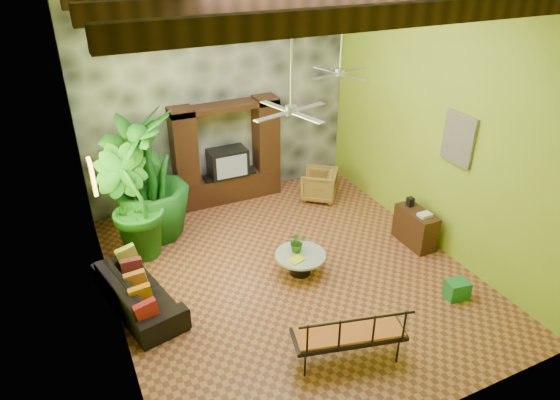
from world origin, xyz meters
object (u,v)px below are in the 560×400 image
entertainment_center (227,160)px  iron_bench (352,333)px  wicker_armchair (319,185)px  tall_plant_c (149,177)px  coffee_table (300,261)px  green_bin (457,289)px  sofa (138,291)px  ceiling_fan_front (291,97)px  ceiling_fan_back (341,61)px  tall_plant_b (131,204)px  side_console (415,228)px  tall_plant_a (138,177)px

entertainment_center → iron_bench: 5.45m
wicker_armchair → entertainment_center: bearing=-76.9°
entertainment_center → tall_plant_c: 2.08m
coffee_table → green_bin: size_ratio=2.44×
tall_plant_c → coffee_table: tall_plant_c is taller
sofa → wicker_armchair: 4.96m
ceiling_fan_front → coffee_table: (0.37, 0.29, -3.15)m
ceiling_fan_back → coffee_table: (-1.43, -1.31, -3.15)m
wicker_armchair → iron_bench: (-2.05, -4.55, 0.18)m
tall_plant_b → iron_bench: (2.19, -4.08, -0.54)m
entertainment_center → sofa: 3.99m
iron_bench → green_bin: 2.47m
tall_plant_c → iron_bench: (1.71, -4.61, -0.77)m
ceiling_fan_back → iron_bench: size_ratio=1.11×
wicker_armchair → side_console: size_ratio=0.85×
ceiling_fan_front → iron_bench: ceiling_fan_front is taller
coffee_table → green_bin: (2.07, -1.75, -0.09)m
sofa → green_bin: bearing=-125.6°
ceiling_fan_front → tall_plant_a: 4.14m
ceiling_fan_back → tall_plant_a: ceiling_fan_back is taller
green_bin → coffee_table: bearing=139.8°
ceiling_fan_front → sofa: 4.00m
tall_plant_a → ceiling_fan_back: bearing=-20.8°
tall_plant_c → iron_bench: 4.97m
tall_plant_b → side_console: size_ratio=2.37×
sofa → tall_plant_c: (0.77, 2.09, 1.00)m
sofa → tall_plant_a: bearing=-26.5°
tall_plant_a → side_console: size_ratio=2.70×
tall_plant_a → coffee_table: 3.63m
ceiling_fan_back → ceiling_fan_front: bearing=-138.4°
tall_plant_a → side_console: tall_plant_a is taller
sofa → wicker_armchair: bearing=-78.3°
ceiling_fan_back → tall_plant_b: size_ratio=0.87×
wicker_armchair → coffee_table: wicker_armchair is taller
ceiling_fan_front → tall_plant_b: bearing=134.7°
ceiling_fan_back → green_bin: size_ratio=4.98×
sofa → tall_plant_b: tall_plant_b is taller
ceiling_fan_front → tall_plant_b: ceiling_fan_front is taller
coffee_table → wicker_armchair: bearing=54.1°
tall_plant_c → coffee_table: (2.05, -2.42, -1.05)m
ceiling_fan_back → tall_plant_c: (-3.48, 1.11, -2.10)m
ceiling_fan_back → green_bin: (0.63, -3.06, -3.24)m
side_console → entertainment_center: bearing=128.2°
wicker_armchair → coffee_table: 2.92m
ceiling_fan_back → coffee_table: bearing=-137.6°
wicker_armchair → tall_plant_b: size_ratio=0.36×
entertainment_center → ceiling_fan_back: 3.50m
tall_plant_b → ceiling_fan_front: bearing=-45.3°
ceiling_fan_front → wicker_armchair: bearing=52.0°
tall_plant_a → tall_plant_b: 0.87m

